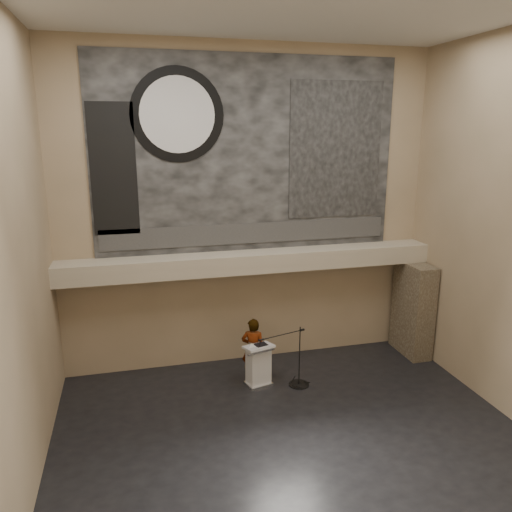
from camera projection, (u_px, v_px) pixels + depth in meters
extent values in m
plane|color=black|center=(293.00, 438.00, 10.60)|extent=(10.00, 10.00, 0.00)
plane|color=silver|center=(302.00, 0.00, 8.48)|extent=(10.00, 10.00, 0.00)
cube|color=#877456|center=(249.00, 211.00, 13.29)|extent=(10.00, 0.02, 8.50)
cube|color=#877456|center=(409.00, 318.00, 5.79)|extent=(10.00, 0.02, 8.50)
cube|color=#877456|center=(14.00, 260.00, 8.34)|extent=(0.02, 8.00, 8.50)
cube|color=tan|center=(252.00, 261.00, 13.24)|extent=(10.00, 0.80, 0.50)
cylinder|color=#B2893D|center=(193.00, 276.00, 12.88)|extent=(0.04, 0.04, 0.06)
cylinder|color=#B2893D|center=(320.00, 267.00, 13.72)|extent=(0.04, 0.04, 0.06)
cube|color=black|center=(249.00, 155.00, 12.90)|extent=(8.00, 0.05, 5.00)
cube|color=#2D2D2D|center=(249.00, 233.00, 13.38)|extent=(7.76, 0.02, 0.55)
cylinder|color=black|center=(177.00, 115.00, 12.18)|extent=(2.30, 0.02, 2.30)
cylinder|color=silver|center=(177.00, 115.00, 12.17)|extent=(1.84, 0.02, 1.84)
cube|color=black|center=(336.00, 151.00, 13.42)|extent=(2.60, 0.02, 3.60)
cube|color=black|center=(113.00, 170.00, 12.13)|extent=(1.10, 0.02, 3.20)
cube|color=#413628|center=(413.00, 309.00, 14.33)|extent=(0.60, 1.40, 2.70)
cube|color=silver|center=(258.00, 383.00, 12.78)|extent=(0.73, 0.62, 0.08)
cube|color=silver|center=(258.00, 365.00, 12.65)|extent=(0.63, 0.51, 0.96)
cube|color=silver|center=(259.00, 347.00, 12.50)|extent=(0.81, 0.66, 0.13)
cube|color=black|center=(261.00, 345.00, 12.50)|extent=(0.35, 0.30, 0.04)
cube|color=silver|center=(254.00, 346.00, 12.44)|extent=(0.31, 0.35, 0.00)
imported|color=white|center=(253.00, 349.00, 12.87)|extent=(0.72, 0.61, 1.69)
cylinder|color=black|center=(299.00, 384.00, 12.79)|extent=(0.52, 0.52, 0.02)
cylinder|color=black|center=(299.00, 356.00, 12.59)|extent=(0.03, 0.03, 1.59)
cylinder|color=black|center=(281.00, 335.00, 12.14)|extent=(1.22, 0.36, 0.02)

